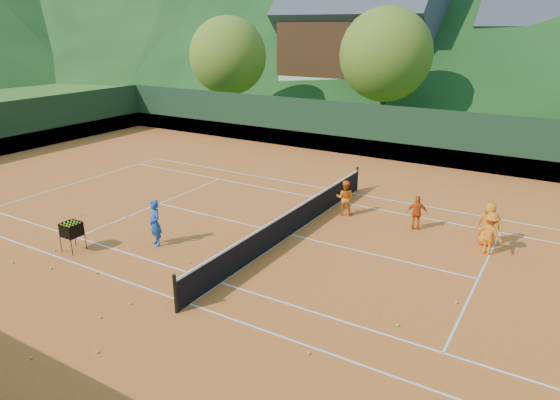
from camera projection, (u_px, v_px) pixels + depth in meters
The scene contains 35 objects.
ground at pixel (291, 235), 17.88m from camera, with size 400.00×400.00×0.00m, color #32561A.
clay_court at pixel (291, 235), 17.88m from camera, with size 40.00×24.00×0.02m, color #BE581E.
coach at pixel (155, 223), 16.78m from camera, with size 0.59×0.39×1.61m, color #1B4DB4.
student_a at pixel (345, 198), 19.56m from camera, with size 0.69×0.53×1.41m, color orange.
student_b at pixel (417, 213), 18.14m from camera, with size 0.76×0.32×1.30m, color #DF5113.
student_c at pixel (489, 224), 16.80m from camera, with size 0.75×0.49×1.53m, color orange.
student_d at pixel (490, 233), 16.17m from camera, with size 0.93×0.54×1.44m, color orange.
tennis_ball_1 at pixel (118, 222), 18.91m from camera, with size 0.07×0.07×0.07m, color #C9E025.
tennis_ball_2 at pixel (456, 303), 13.44m from camera, with size 0.07×0.07×0.07m, color #C9E025.
tennis_ball_4 at pixel (13, 262), 15.74m from camera, with size 0.07×0.07×0.07m, color #C9E025.
tennis_ball_5 at pixel (189, 262), 15.72m from camera, with size 0.07×0.07×0.07m, color #C9E025.
tennis_ball_6 at pixel (130, 304), 13.39m from camera, with size 0.07×0.07×0.07m, color #C9E025.
tennis_ball_7 at pixel (190, 292), 13.99m from camera, with size 0.07×0.07×0.07m, color #C9E025.
tennis_ball_8 at pixel (55, 250), 16.56m from camera, with size 0.07×0.07×0.07m, color #C9E025.
tennis_ball_9 at pixel (81, 215), 19.66m from camera, with size 0.07×0.07×0.07m, color #C9E025.
tennis_ball_10 at pixel (106, 224), 18.76m from camera, with size 0.07×0.07×0.07m, color #C9E025.
tennis_ball_11 at pixel (309, 353), 11.38m from camera, with size 0.07×0.07×0.07m, color #C9E025.
tennis_ball_14 at pixel (51, 268), 15.35m from camera, with size 0.07×0.07×0.07m, color #C9E025.
tennis_ball_15 at pixel (286, 257), 16.07m from camera, with size 0.07×0.07×0.07m, color #C9E025.
tennis_ball_16 at pixel (69, 241), 17.30m from camera, with size 0.07×0.07×0.07m, color #C9E025.
tennis_ball_17 at pixel (397, 325), 12.42m from camera, with size 0.07×0.07×0.07m, color #C9E025.
tennis_ball_18 at pixel (233, 267), 15.42m from camera, with size 0.07×0.07×0.07m, color #C9E025.
tennis_ball_19 at pixel (31, 357), 11.22m from camera, with size 0.07×0.07×0.07m, color #C9E025.
tennis_ball_20 at pixel (96, 273), 15.06m from camera, with size 0.07×0.07×0.07m, color #C9E025.
tennis_ball_21 at pixel (194, 237), 17.60m from camera, with size 0.07×0.07×0.07m, color #C9E025.
tennis_ball_25 at pixel (125, 216), 19.51m from camera, with size 0.07×0.07×0.07m, color #C9E025.
tennis_ball_27 at pixel (100, 317), 12.77m from camera, with size 0.07×0.07×0.07m, color #C9E025.
tennis_ball_28 at pixel (97, 352), 11.40m from camera, with size 0.07×0.07×0.07m, color #C9E025.
court_lines at pixel (291, 235), 17.87m from camera, with size 23.83×11.03×0.00m.
tennis_net at pixel (291, 222), 17.71m from camera, with size 0.10×12.07×1.10m.
perimeter_fence at pixel (291, 202), 17.46m from camera, with size 40.40×24.24×3.00m.
ball_hopper at pixel (72, 230), 16.37m from camera, with size 0.57×0.57×1.00m.
chalet_left at pixel (361, 42), 45.12m from camera, with size 13.80×9.93×12.92m.
tree_a at pixel (228, 56), 38.61m from camera, with size 6.00×6.00×7.88m.
tree_b at pixel (386, 55), 34.27m from camera, with size 6.40×6.40×8.40m.
Camera 1 is at (8.16, -14.29, 7.13)m, focal length 32.00 mm.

